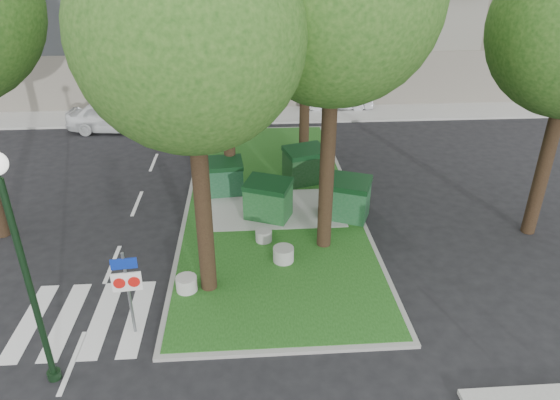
{
  "coord_description": "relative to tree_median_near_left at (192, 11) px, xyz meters",
  "views": [
    {
      "loc": [
        -0.32,
        -8.87,
        8.54
      ],
      "look_at": [
        0.57,
        3.98,
        2.0
      ],
      "focal_mm": 32.0,
      "sensor_mm": 36.0,
      "label": 1
    }
  ],
  "objects": [
    {
      "name": "ground",
      "position": [
        1.41,
        -2.56,
        -7.32
      ],
      "size": [
        120.0,
        120.0,
        0.0
      ],
      "primitive_type": "plane",
      "color": "black",
      "rests_on": "ground"
    },
    {
      "name": "median_island",
      "position": [
        1.91,
        5.44,
        -7.26
      ],
      "size": [
        6.0,
        16.0,
        0.12
      ],
      "primitive_type": "cube",
      "color": "#1A4614",
      "rests_on": "ground"
    },
    {
      "name": "median_kerb",
      "position": [
        1.91,
        5.44,
        -7.27
      ],
      "size": [
        6.3,
        16.3,
        0.1
      ],
      "primitive_type": "cube",
      "color": "gray",
      "rests_on": "ground"
    },
    {
      "name": "building_sidewalk",
      "position": [
        1.41,
        15.94,
        -7.26
      ],
      "size": [
        42.0,
        3.0,
        0.12
      ],
      "primitive_type": "cube",
      "color": "#999993",
      "rests_on": "ground"
    },
    {
      "name": "zebra_crossing",
      "position": [
        -2.34,
        -1.06,
        -7.31
      ],
      "size": [
        5.0,
        3.0,
        0.01
      ],
      "primitive_type": "cube",
      "color": "silver",
      "rests_on": "ground"
    },
    {
      "name": "tree_median_near_left",
      "position": [
        0.0,
        0.0,
        0.0
      ],
      "size": [
        5.2,
        5.2,
        10.53
      ],
      "color": "black",
      "rests_on": "ground"
    },
    {
      "name": "tree_median_mid",
      "position": [
        0.5,
        6.5,
        -0.34
      ],
      "size": [
        4.8,
        4.8,
        9.99
      ],
      "color": "black",
      "rests_on": "ground"
    },
    {
      "name": "dumpster_a",
      "position": [
        0.15,
        5.9,
        -6.54
      ],
      "size": [
        1.57,
        1.17,
        1.37
      ],
      "rotation": [
        0.0,
        0.0,
        0.1
      ],
      "color": "#103D21",
      "rests_on": "median_island"
    },
    {
      "name": "dumpster_b",
      "position": [
        1.75,
        3.85,
        -6.52
      ],
      "size": [
        1.82,
        1.58,
        1.42
      ],
      "rotation": [
        0.0,
        0.0,
        -0.4
      ],
      "color": "#13441B",
      "rests_on": "median_island"
    },
    {
      "name": "dumpster_c",
      "position": [
        3.35,
        6.71,
        -6.49
      ],
      "size": [
        1.85,
        1.55,
        1.47
      ],
      "rotation": [
        0.0,
        0.0,
        0.32
      ],
      "color": "black",
      "rests_on": "median_island"
    },
    {
      "name": "dumpster_d",
      "position": [
        4.41,
        3.69,
        -6.48
      ],
      "size": [
        1.91,
        1.65,
        1.49
      ],
      "rotation": [
        0.0,
        0.0,
        -0.4
      ],
      "color": "#154522",
      "rests_on": "median_island"
    },
    {
      "name": "bollard_left",
      "position": [
        -0.69,
        -0.16,
        -6.99
      ],
      "size": [
        0.58,
        0.58,
        0.41
      ],
      "primitive_type": "cylinder",
      "color": "#A7A6A1",
      "rests_on": "median_island"
    },
    {
      "name": "bollard_right",
      "position": [
        2.07,
        1.09,
        -6.97
      ],
      "size": [
        0.62,
        0.62,
        0.45
      ],
      "primitive_type": "cylinder",
      "color": "gray",
      "rests_on": "median_island"
    },
    {
      "name": "bollard_mid",
      "position": [
        1.52,
        2.28,
        -7.01
      ],
      "size": [
        0.52,
        0.52,
        0.37
      ],
      "primitive_type": "cylinder",
      "color": "gray",
      "rests_on": "median_island"
    },
    {
      "name": "litter_bin",
      "position": [
        3.45,
        6.99,
        -6.83
      ],
      "size": [
        0.42,
        0.42,
        0.73
      ],
      "primitive_type": "cylinder",
      "color": "gold",
      "rests_on": "median_island"
    },
    {
      "name": "street_lamp",
      "position": [
        -3.34,
        -3.02,
        -3.94
      ],
      "size": [
        0.43,
        0.43,
        5.36
      ],
      "color": "black",
      "rests_on": "ground"
    },
    {
      "name": "traffic_sign_pole",
      "position": [
        -1.84,
        -1.62,
        -5.83
      ],
      "size": [
        0.7,
        0.11,
        2.32
      ],
      "rotation": [
        0.0,
        0.0,
        0.1
      ],
      "color": "slate",
      "rests_on": "ground"
    },
    {
      "name": "car_white",
      "position": [
        -5.73,
        13.87,
        -6.53
      ],
      "size": [
        4.75,
        2.29,
        1.56
      ],
      "primitive_type": "imported",
      "rotation": [
        0.0,
        0.0,
        1.47
      ],
      "color": "silver",
      "rests_on": "ground"
    },
    {
      "name": "car_silver",
      "position": [
        6.41,
        16.94,
        -6.64
      ],
      "size": [
        4.13,
        1.55,
        1.35
      ],
      "primitive_type": "imported",
      "rotation": [
        0.0,
        0.0,
        1.54
      ],
      "color": "#ACAFB5",
      "rests_on": "ground"
    }
  ]
}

